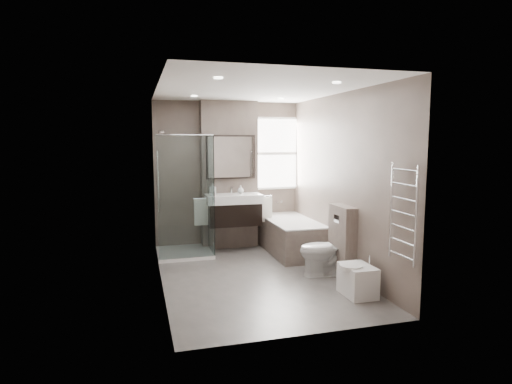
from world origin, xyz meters
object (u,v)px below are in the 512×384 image
object	(u,v)px
bathtub	(290,234)
bidet	(357,280)
toilet	(325,250)
vanity	(234,209)

from	to	relation	value
bathtub	bidet	world-z (taller)	bathtub
toilet	vanity	bearing A→B (deg)	-144.69
bathtub	toilet	xyz separation A→B (m)	(0.05, -1.30, 0.06)
vanity	bidet	size ratio (longest dim) A/B	1.91
bathtub	toilet	distance (m)	1.30
vanity	bathtub	distance (m)	1.07
toilet	bidet	xyz separation A→B (m)	(0.04, -0.85, -0.17)
vanity	bidet	bearing A→B (deg)	-67.76
toilet	bidet	bearing A→B (deg)	7.49
vanity	bathtub	bearing A→B (deg)	-19.37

